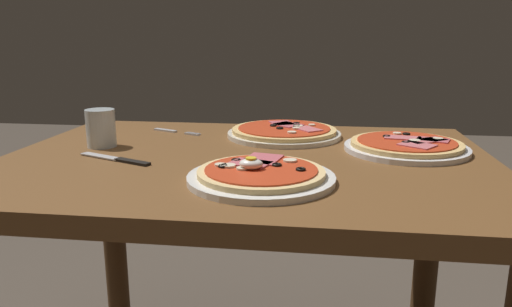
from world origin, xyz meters
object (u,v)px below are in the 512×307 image
object	(u,v)px
dining_table	(247,208)
pizza_across_right	(284,132)
pizza_across_left	(406,146)
salt_shaker	(98,121)
pizza_foreground	(261,175)
fork	(173,131)
water_glass_near	(101,131)
knife	(119,159)

from	to	relation	value
dining_table	pizza_across_right	bearing A→B (deg)	73.70
dining_table	pizza_across_right	size ratio (longest dim) A/B	3.62
pizza_across_left	salt_shaker	size ratio (longest dim) A/B	4.26
pizza_foreground	fork	world-z (taller)	pizza_foreground
pizza_across_right	salt_shaker	world-z (taller)	salt_shaker
water_glass_near	fork	distance (m)	0.23
pizza_foreground	knife	xyz separation A→B (m)	(-0.32, 0.11, -0.01)
knife	fork	bearing A→B (deg)	86.14
pizza_foreground	fork	distance (m)	0.52
knife	salt_shaker	size ratio (longest dim) A/B	2.79
pizza_across_right	knife	size ratio (longest dim) A/B	1.61
knife	pizza_across_left	bearing A→B (deg)	15.72
pizza_across_right	dining_table	bearing A→B (deg)	-106.30
dining_table	pizza_foreground	distance (m)	0.23
water_glass_near	salt_shaker	distance (m)	0.18
pizza_foreground	pizza_across_left	xyz separation A→B (m)	(0.31, 0.28, -0.00)
water_glass_near	knife	size ratio (longest dim) A/B	0.49
knife	dining_table	bearing A→B (deg)	15.99
knife	pizza_across_right	bearing A→B (deg)	42.21
dining_table	salt_shaker	bearing A→B (deg)	155.25
pizza_foreground	fork	bearing A→B (deg)	125.08
pizza_across_right	knife	bearing A→B (deg)	-137.79
dining_table	pizza_across_left	xyz separation A→B (m)	(0.36, 0.10, 0.13)
pizza_foreground	pizza_across_left	bearing A→B (deg)	42.76
fork	knife	distance (m)	0.32
pizza_foreground	salt_shaker	world-z (taller)	salt_shaker
water_glass_near	fork	xyz separation A→B (m)	(0.12, 0.19, -0.04)
pizza_foreground	knife	distance (m)	0.34
pizza_across_right	salt_shaker	size ratio (longest dim) A/B	4.49
water_glass_near	knife	world-z (taller)	water_glass_near
dining_table	pizza_foreground	bearing A→B (deg)	-73.52
pizza_foreground	pizza_across_left	world-z (taller)	pizza_foreground
pizza_foreground	fork	size ratio (longest dim) A/B	1.84
pizza_across_left	water_glass_near	bearing A→B (deg)	-175.88
dining_table	pizza_foreground	xyz separation A→B (m)	(0.05, -0.18, 0.13)
pizza_across_left	fork	xyz separation A→B (m)	(-0.61, 0.14, -0.01)
pizza_across_left	water_glass_near	world-z (taller)	water_glass_near
pizza_foreground	fork	xyz separation A→B (m)	(-0.30, 0.43, -0.01)
dining_table	fork	world-z (taller)	fork
pizza_foreground	salt_shaker	bearing A→B (deg)	142.11
pizza_across_left	knife	distance (m)	0.65
water_glass_near	salt_shaker	world-z (taller)	water_glass_near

